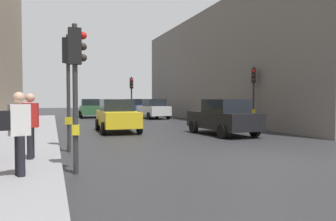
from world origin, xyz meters
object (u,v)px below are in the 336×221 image
object	(u,v)px
car_blue_van	(136,107)
car_yellow_taxi	(117,116)
pedestrian_with_black_backpack	(17,128)
traffic_light_far_median	(132,90)
car_dark_suv	(223,117)
car_white_compact	(153,109)
pedestrian_in_red_jacket	(30,123)
car_green_estate	(90,108)
traffic_light_near_right	(69,71)
traffic_light_mid_street	(254,86)
traffic_light_near_left	(76,71)

from	to	relation	value
car_blue_van	car_yellow_taxi	bearing A→B (deg)	-106.89
pedestrian_with_black_backpack	traffic_light_far_median	bearing A→B (deg)	69.99
car_dark_suv	pedestrian_with_black_backpack	world-z (taller)	pedestrian_with_black_backpack
car_white_compact	pedestrian_in_red_jacket	xyz separation A→B (m)	(-9.15, -18.74, 0.25)
car_blue_van	pedestrian_with_black_backpack	distance (m)	29.35
car_green_estate	car_white_compact	size ratio (longest dim) A/B	0.99
traffic_light_near_right	pedestrian_with_black_backpack	bearing A→B (deg)	-107.48
traffic_light_mid_street	car_green_estate	xyz separation A→B (m)	(-7.62, 15.72, -1.63)
traffic_light_far_median	pedestrian_in_red_jacket	world-z (taller)	traffic_light_far_median
traffic_light_near_right	car_green_estate	bearing A→B (deg)	82.05
car_blue_van	car_green_estate	bearing A→B (deg)	-148.43
car_yellow_taxi	pedestrian_with_black_backpack	bearing A→B (deg)	-111.57
traffic_light_near_left	car_green_estate	xyz separation A→B (m)	(2.88, 24.07, -1.56)
car_yellow_taxi	pedestrian_with_black_backpack	distance (m)	10.90
car_yellow_taxi	car_blue_van	xyz separation A→B (m)	(5.37, 17.67, 0.00)
traffic_light_near_right	car_green_estate	distance (m)	20.95
car_yellow_taxi	car_dark_suv	distance (m)	5.70
car_blue_van	car_dark_suv	world-z (taller)	same
traffic_light_mid_street	pedestrian_in_red_jacket	size ratio (longest dim) A/B	2.06
traffic_light_near_right	traffic_light_far_median	world-z (taller)	traffic_light_near_right
car_dark_suv	pedestrian_with_black_backpack	xyz separation A→B (m)	(-8.64, -6.82, 0.29)
car_yellow_taxi	traffic_light_near_right	bearing A→B (deg)	-114.02
traffic_light_far_median	pedestrian_with_black_backpack	size ratio (longest dim) A/B	2.01
traffic_light_near_right	pedestrian_with_black_backpack	distance (m)	4.38
pedestrian_in_red_jacket	car_white_compact	bearing A→B (deg)	63.98
pedestrian_with_black_backpack	pedestrian_in_red_jacket	distance (m)	2.08
traffic_light_near_left	pedestrian_with_black_backpack	xyz separation A→B (m)	(-1.24, -0.51, -1.28)
traffic_light_far_median	traffic_light_near_left	bearing A→B (deg)	-107.00
traffic_light_mid_street	car_yellow_taxi	bearing A→B (deg)	170.63
traffic_light_mid_street	pedestrian_in_red_jacket	distance (m)	13.51
traffic_light_near_left	traffic_light_near_right	world-z (taller)	traffic_light_near_right
car_green_estate	car_blue_van	distance (m)	6.17
car_white_compact	car_dark_suv	world-z (taller)	same
traffic_light_far_median	car_green_estate	world-z (taller)	traffic_light_far_median
car_green_estate	car_blue_van	bearing A→B (deg)	31.57
traffic_light_near_left	pedestrian_with_black_backpack	distance (m)	1.85
traffic_light_far_median	car_blue_van	world-z (taller)	traffic_light_far_median
car_green_estate	car_white_compact	bearing A→B (deg)	-36.11
traffic_light_near_left	car_yellow_taxi	size ratio (longest dim) A/B	0.83
traffic_light_near_left	car_green_estate	world-z (taller)	traffic_light_near_left
car_dark_suv	traffic_light_far_median	bearing A→B (deg)	99.13
traffic_light_near_left	traffic_light_far_median	size ratio (longest dim) A/B	1.00
traffic_light_far_median	pedestrian_in_red_jacket	bearing A→B (deg)	-111.89
traffic_light_near_left	car_white_compact	distance (m)	21.90
car_dark_suv	traffic_light_near_right	bearing A→B (deg)	-158.57
pedestrian_with_black_backpack	car_green_estate	bearing A→B (deg)	80.49
car_yellow_taxi	car_dark_suv	xyz separation A→B (m)	(4.64, -3.31, 0.00)
traffic_light_mid_street	traffic_light_far_median	distance (m)	10.90
traffic_light_mid_street	car_white_compact	bearing A→B (deg)	101.59
traffic_light_mid_street	car_dark_suv	world-z (taller)	traffic_light_mid_street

